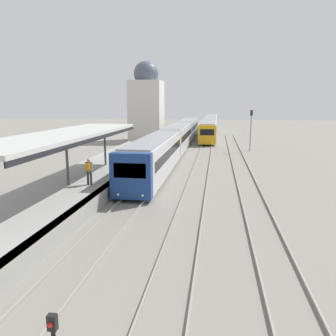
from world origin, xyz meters
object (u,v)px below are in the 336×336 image
at_px(signal_mast_far, 251,126).
at_px(train_far, 210,124).
at_px(person_on_platform, 89,169).
at_px(train_near, 177,136).

bearing_deg(signal_mast_far, train_far, 102.34).
distance_m(train_far, signal_mast_far, 25.89).
xyz_separation_m(person_on_platform, train_near, (2.79, 22.69, -0.16)).
xyz_separation_m(train_near, signal_mast_far, (9.20, 0.39, 1.46)).
xyz_separation_m(person_on_platform, signal_mast_far, (12.00, 23.08, 1.29)).
bearing_deg(person_on_platform, signal_mast_far, 62.54).
bearing_deg(signal_mast_far, person_on_platform, -117.46).
bearing_deg(train_near, train_far, 81.84).
distance_m(person_on_platform, signal_mast_far, 26.05).
bearing_deg(person_on_platform, train_near, 82.98).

